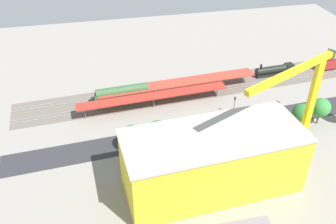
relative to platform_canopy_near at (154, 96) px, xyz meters
name	(u,v)px	position (x,y,z in m)	size (l,w,h in m)	color
ground_plane	(204,121)	(-13.43, 10.74, -4.23)	(183.95, 183.95, 0.00)	gray
rail_bed	(188,89)	(-13.43, -8.27, -4.22)	(114.97, 14.62, 0.01)	#665E54
street_asphalt	(208,129)	(-13.43, 14.69, -4.22)	(114.97, 9.00, 0.01)	#2D2D33
track_rails	(188,89)	(-13.43, -8.27, -4.05)	(114.70, 16.08, 0.12)	#9E9EA8
platform_canopy_near	(154,96)	(0.00, 0.00, 0.00)	(48.02, 7.57, 4.43)	#A82D23
platform_canopy_far	(178,82)	(-9.53, -6.69, -0.12)	(53.98, 8.93, 4.33)	#C63D2D
locomotive	(276,70)	(-47.68, -11.59, -2.45)	(16.06, 3.67, 4.98)	black
freight_coach_far	(122,94)	(9.23, -4.96, -1.10)	(17.63, 4.26, 5.97)	black
parked_car_0	(265,112)	(-32.61, 11.41, -3.44)	(4.15, 2.11, 1.74)	black
parked_car_1	(244,114)	(-25.89, 10.82, -3.45)	(4.38, 2.33, 1.76)	black
parked_car_2	(225,117)	(-19.83, 11.14, -3.53)	(4.62, 2.17, 1.57)	black
parked_car_3	(207,119)	(-14.20, 11.13, -3.46)	(4.89, 2.19, 1.72)	black
construction_building	(212,162)	(-6.99, 36.35, 3.24)	(40.52, 16.17, 14.92)	yellow
construction_roof_slab	(215,136)	(-6.99, 36.35, 10.90)	(41.12, 16.77, 0.40)	#B7B2A8
tower_crane	(304,105)	(-28.70, 34.29, 14.63)	(27.65, 14.25, 30.73)	gray
box_truck_0	(167,150)	(0.77, 23.28, -2.62)	(9.96, 3.20, 3.26)	black
box_truck_1	(219,144)	(-13.44, 23.80, -2.53)	(9.82, 2.72, 3.46)	black
box_truck_2	(233,141)	(-17.54, 23.41, -2.65)	(8.75, 2.85, 3.14)	black
street_tree_0	(132,136)	(9.36, 19.31, 0.53)	(6.02, 6.02, 7.77)	brown
street_tree_1	(158,131)	(2.39, 19.51, 1.06)	(6.10, 6.10, 8.34)	brown
street_tree_2	(253,120)	(-24.15, 20.39, 1.38)	(6.16, 6.16, 8.70)	brown
street_tree_3	(321,108)	(-45.77, 19.16, 1.45)	(5.63, 5.63, 8.51)	brown
street_tree_5	(302,113)	(-39.15, 20.25, 1.21)	(5.47, 5.47, 8.20)	brown
traffic_light	(234,103)	(-22.99, 9.71, 0.15)	(0.50, 0.36, 6.61)	#333333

